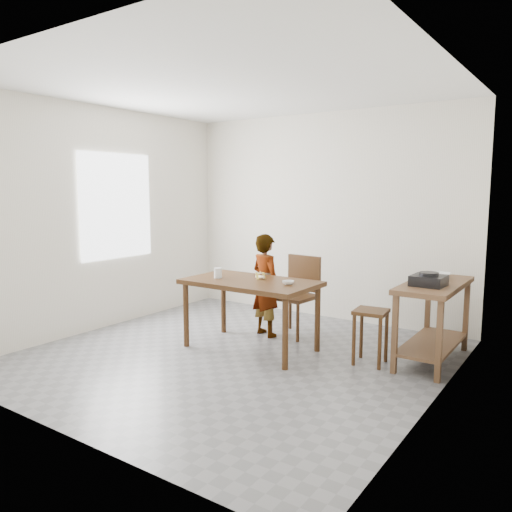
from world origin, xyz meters
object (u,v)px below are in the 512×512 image
Objects in this scene: dining_table at (251,315)px; child at (266,285)px; prep_counter at (433,322)px; dining_chair at (294,296)px; stool at (370,337)px.

dining_table is 1.17× the size of child.
dining_chair reaches higher than prep_counter.
dining_table is 1.17× the size of prep_counter.
dining_table is at bearing -94.47° from dining_chair.
dining_table reaches higher than stool.
child is at bearing 105.74° from dining_table.
dining_table is at bearing -157.85° from prep_counter.
child reaches higher than dining_table.
child is 1.29× the size of dining_chair.
stool is (1.11, -0.42, -0.19)m from dining_chair.
dining_chair is (-1.59, 0.01, 0.06)m from prep_counter.
dining_table is 1.27m from stool.
prep_counter is at bearing 40.58° from stool.
prep_counter is at bearing 5.42° from dining_chair.
dining_table is 1.86m from prep_counter.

